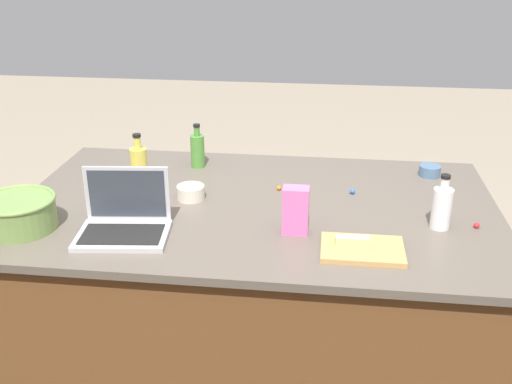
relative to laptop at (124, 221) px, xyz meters
The scene contains 15 objects.
island_counter 0.72m from the laptop, 144.70° to the right, with size 1.85×1.12×0.90m.
laptop is the anchor object (origin of this frame).
mixing_bowl_large 0.38m from the laptop, ahead, with size 0.27×0.27×0.12m.
bottle_vinegar 1.11m from the laptop, behind, with size 0.07×0.07×0.20m.
bottle_oil 0.40m from the laptop, 80.66° to the right, with size 0.07×0.07×0.24m.
bottle_olive 0.69m from the laptop, 99.60° to the right, with size 0.06×0.06×0.20m.
cutting_board 0.82m from the laptop, behind, with size 0.27×0.19×0.02m, color tan.
butter_stick_left 0.78m from the laptop, behind, with size 0.11×0.04×0.04m, color #F4E58C.
ramekin_small 0.36m from the laptop, 117.20° to the right, with size 0.11×0.11×0.05m, color beige.
ramekin_medium 1.32m from the laptop, 148.78° to the right, with size 0.09×0.09×0.05m, color slate.
candy_bag 0.59m from the laptop, behind, with size 0.09×0.06×0.17m, color pink.
candy_0 1.24m from the laptop, behind, with size 0.02×0.02×0.02m, color red.
candy_1 0.91m from the laptop, 150.81° to the right, with size 0.02×0.02×0.02m, color blue.
candy_2 0.44m from the laptop, ahead, with size 0.02×0.02×0.02m, color orange.
candy_3 0.67m from the laptop, 138.18° to the right, with size 0.02×0.02×0.02m, color orange.
Camera 1 is at (-0.26, 2.09, 1.86)m, focal length 41.90 mm.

